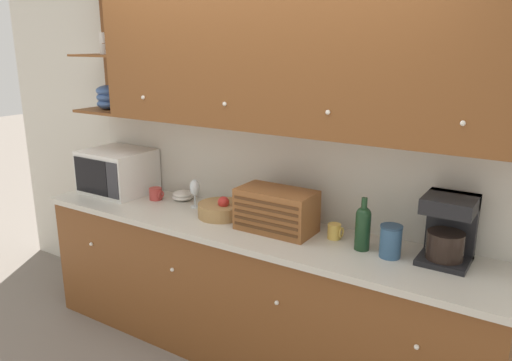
# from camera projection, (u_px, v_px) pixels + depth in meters

# --- Properties ---
(ground_plane) EXTENTS (24.00, 24.00, 0.00)m
(ground_plane) POSITION_uv_depth(u_px,v_px,m) (271.00, 332.00, 3.66)
(ground_plane) COLOR slate
(wall_back) EXTENTS (5.52, 0.06, 2.60)m
(wall_back) POSITION_uv_depth(u_px,v_px,m) (275.00, 158.00, 3.33)
(wall_back) COLOR beige
(wall_back) RESTS_ON ground_plane
(counter_unit) EXTENTS (3.14, 0.62, 0.93)m
(counter_unit) POSITION_uv_depth(u_px,v_px,m) (249.00, 291.00, 3.29)
(counter_unit) COLOR brown
(counter_unit) RESTS_ON ground_plane
(backsplash_panel) EXTENTS (3.12, 0.01, 0.61)m
(backsplash_panel) POSITION_uv_depth(u_px,v_px,m) (272.00, 169.00, 3.32)
(backsplash_panel) COLOR beige
(backsplash_panel) RESTS_ON counter_unit
(upper_cabinets) EXTENTS (3.12, 0.37, 0.87)m
(upper_cabinets) POSITION_uv_depth(u_px,v_px,m) (283.00, 56.00, 2.90)
(upper_cabinets) COLOR brown
(upper_cabinets) RESTS_ON backsplash_panel
(microwave) EXTENTS (0.49, 0.43, 0.33)m
(microwave) POSITION_uv_depth(u_px,v_px,m) (118.00, 171.00, 3.82)
(microwave) COLOR silver
(microwave) RESTS_ON counter_unit
(mug_blue_second) EXTENTS (0.10, 0.09, 0.09)m
(mug_blue_second) POSITION_uv_depth(u_px,v_px,m) (156.00, 194.00, 3.67)
(mug_blue_second) COLOR #B73D38
(mug_blue_second) RESTS_ON counter_unit
(bowl_stack_on_counter) EXTENTS (0.16, 0.16, 0.07)m
(bowl_stack_on_counter) POSITION_uv_depth(u_px,v_px,m) (183.00, 195.00, 3.67)
(bowl_stack_on_counter) COLOR silver
(bowl_stack_on_counter) RESTS_ON counter_unit
(wine_glass) EXTENTS (0.07, 0.07, 0.20)m
(wine_glass) POSITION_uv_depth(u_px,v_px,m) (195.00, 188.00, 3.48)
(wine_glass) COLOR silver
(wine_glass) RESTS_ON counter_unit
(fruit_basket) EXTENTS (0.31, 0.31, 0.15)m
(fruit_basket) POSITION_uv_depth(u_px,v_px,m) (221.00, 210.00, 3.31)
(fruit_basket) COLOR #A87F4C
(fruit_basket) RESTS_ON counter_unit
(bread_box) EXTENTS (0.48, 0.26, 0.26)m
(bread_box) POSITION_uv_depth(u_px,v_px,m) (276.00, 210.00, 3.05)
(bread_box) COLOR brown
(bread_box) RESTS_ON counter_unit
(mug) EXTENTS (0.09, 0.08, 0.09)m
(mug) POSITION_uv_depth(u_px,v_px,m) (335.00, 231.00, 2.94)
(mug) COLOR gold
(mug) RESTS_ON counter_unit
(wine_bottle) EXTENTS (0.09, 0.09, 0.30)m
(wine_bottle) POSITION_uv_depth(u_px,v_px,m) (363.00, 226.00, 2.77)
(wine_bottle) COLOR #19381E
(wine_bottle) RESTS_ON counter_unit
(storage_canister) EXTENTS (0.12, 0.12, 0.18)m
(storage_canister) POSITION_uv_depth(u_px,v_px,m) (391.00, 241.00, 2.68)
(storage_canister) COLOR #33567A
(storage_canister) RESTS_ON counter_unit
(coffee_maker) EXTENTS (0.25, 0.26, 0.36)m
(coffee_maker) POSITION_uv_depth(u_px,v_px,m) (449.00, 228.00, 2.61)
(coffee_maker) COLOR black
(coffee_maker) RESTS_ON counter_unit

